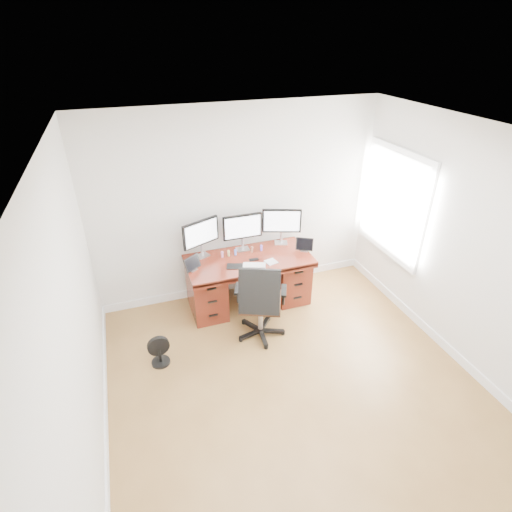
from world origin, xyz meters
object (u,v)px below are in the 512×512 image
object	(u,v)px
office_chair	(260,314)
desk	(248,279)
monitor_center	(243,228)
keyboard	(254,265)
floor_fan	(159,351)

from	to	relation	value
office_chair	desk	bearing A→B (deg)	106.88
desk	office_chair	distance (m)	0.76
desk	office_chair	xyz separation A→B (m)	(-0.09, -0.75, -0.04)
office_chair	monitor_center	world-z (taller)	monitor_center
monitor_center	keyboard	bearing A→B (deg)	-88.65
office_chair	monitor_center	distance (m)	1.23
desk	monitor_center	bearing A→B (deg)	90.00
desk	monitor_center	world-z (taller)	monitor_center
desk	office_chair	bearing A→B (deg)	-96.68
desk	floor_fan	distance (m)	1.61
office_chair	keyboard	xyz separation A→B (m)	(0.10, 0.51, 0.39)
office_chair	floor_fan	size ratio (longest dim) A/B	2.93
office_chair	floor_fan	xyz separation A→B (m)	(-1.28, -0.07, -0.18)
floor_fan	keyboard	xyz separation A→B (m)	(1.37, 0.58, 0.57)
office_chair	monitor_center	bearing A→B (deg)	108.48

